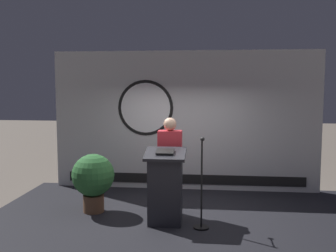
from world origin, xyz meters
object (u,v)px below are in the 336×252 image
object	(u,v)px
podium	(165,187)
microphone_stand	(202,197)
speaker_person	(170,165)
potted_plant	(93,178)

from	to	relation	value
podium	microphone_stand	world-z (taller)	microphone_stand
speaker_person	microphone_stand	bearing A→B (deg)	-46.83
podium	speaker_person	world-z (taller)	speaker_person
podium	speaker_person	distance (m)	0.55
podium	potted_plant	bearing A→B (deg)	161.52
podium	microphone_stand	xyz separation A→B (m)	(0.58, -0.11, -0.11)
potted_plant	microphone_stand	bearing A→B (deg)	-16.14
podium	microphone_stand	size ratio (longest dim) A/B	0.86
microphone_stand	potted_plant	xyz separation A→B (m)	(-1.88, 0.55, 0.13)
microphone_stand	potted_plant	distance (m)	1.97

